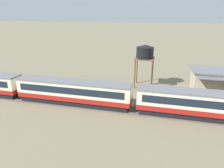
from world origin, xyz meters
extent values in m
plane|color=#7A7056|center=(0.00, 0.00, 0.00)|extent=(600.00, 600.00, 0.00)
cube|color=#AD1E19|center=(7.47, 0.04, 1.30)|extent=(19.32, 3.08, 0.80)
cube|color=beige|center=(7.47, 0.04, 2.71)|extent=(19.32, 3.08, 2.01)
cube|color=#192330|center=(7.47, 0.04, 2.81)|extent=(17.78, 3.12, 1.13)
cube|color=slate|center=(7.47, 0.04, 3.86)|extent=(19.32, 2.89, 0.30)
cube|color=black|center=(7.47, 0.04, 0.46)|extent=(18.55, 2.65, 0.88)
cylinder|color=black|center=(1.09, -0.68, 0.45)|extent=(0.90, 0.18, 0.90)
cylinder|color=black|center=(1.09, 0.76, 0.45)|extent=(0.90, 0.18, 0.90)
cube|color=#AD1E19|center=(-12.86, 0.04, 1.30)|extent=(19.32, 3.08, 0.80)
cube|color=beige|center=(-12.86, 0.04, 2.71)|extent=(19.32, 3.08, 2.01)
cube|color=#192330|center=(-12.86, 0.04, 2.81)|extent=(17.78, 3.12, 1.13)
cube|color=slate|center=(-12.86, 0.04, 3.86)|extent=(19.32, 2.89, 0.30)
cube|color=black|center=(-12.86, 0.04, 0.46)|extent=(18.55, 2.65, 0.88)
cylinder|color=black|center=(-6.49, -0.68, 0.45)|extent=(0.90, 0.18, 0.90)
cylinder|color=black|center=(-6.49, 0.76, 0.45)|extent=(0.90, 0.18, 0.90)
cylinder|color=black|center=(-19.24, -0.68, 0.45)|extent=(0.90, 0.18, 0.90)
cylinder|color=black|center=(-19.24, 0.76, 0.45)|extent=(0.90, 0.18, 0.90)
cylinder|color=black|center=(-26.82, -0.68, 0.45)|extent=(0.90, 0.18, 0.90)
cylinder|color=black|center=(-26.82, 0.76, 0.45)|extent=(0.90, 0.18, 0.90)
cube|color=#665B51|center=(-21.97, 0.04, 0.01)|extent=(161.52, 3.60, 0.01)
cube|color=#4C4238|center=(-21.97, -0.68, 0.02)|extent=(161.52, 0.12, 0.04)
cube|color=#4C4238|center=(-21.97, 0.76, 0.02)|extent=(161.52, 0.12, 0.04)
cylinder|color=brown|center=(-0.76, 12.93, 2.91)|extent=(0.28, 0.28, 5.81)
cylinder|color=brown|center=(-4.04, 12.93, 2.91)|extent=(0.28, 0.28, 5.81)
cylinder|color=brown|center=(-0.76, 9.64, 2.91)|extent=(0.28, 0.28, 5.81)
cylinder|color=brown|center=(-4.04, 9.64, 2.91)|extent=(0.28, 0.28, 5.81)
cube|color=brown|center=(-2.40, 11.29, 5.89)|extent=(3.78, 3.78, 0.16)
cylinder|color=black|center=(-2.40, 11.29, 7.03)|extent=(3.38, 3.38, 2.12)
cone|color=black|center=(-2.40, 11.29, 8.35)|extent=(3.55, 3.55, 0.50)
camera|label=1|loc=(0.80, -28.19, 14.45)|focal=32.00mm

